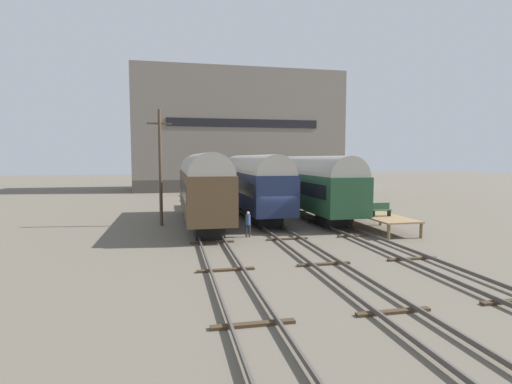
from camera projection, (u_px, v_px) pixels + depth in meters
name	position (u px, v px, depth m)	size (l,w,h in m)	color
ground_plane	(275.00, 231.00, 27.58)	(200.00, 200.00, 0.00)	#60594C
track_left	(207.00, 232.00, 26.58)	(2.60, 60.00, 0.26)	#4C4742
track_middle	(275.00, 229.00, 27.57)	(2.60, 60.00, 0.26)	#4C4742
track_right	(338.00, 227.00, 28.55)	(2.60, 60.00, 0.26)	#4C4742
train_car_green	(306.00, 182.00, 35.14)	(3.09, 18.50, 5.20)	black
train_car_navy	(252.00, 181.00, 34.78)	(3.06, 17.13, 5.29)	black
train_car_brown	(202.00, 184.00, 30.03)	(2.99, 15.20, 5.39)	black
station_platform	(367.00, 213.00, 29.66)	(2.57, 10.23, 1.05)	#8C704C
bench	(381.00, 209.00, 27.42)	(1.40, 0.40, 0.91)	#2D4C33
person_worker	(248.00, 222.00, 25.40)	(0.32, 0.32, 1.65)	#282833
utility_pole	(160.00, 166.00, 29.49)	(1.80, 0.24, 8.59)	#473828
warehouse_building	(237.00, 132.00, 65.22)	(32.45, 12.24, 18.57)	#46403A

